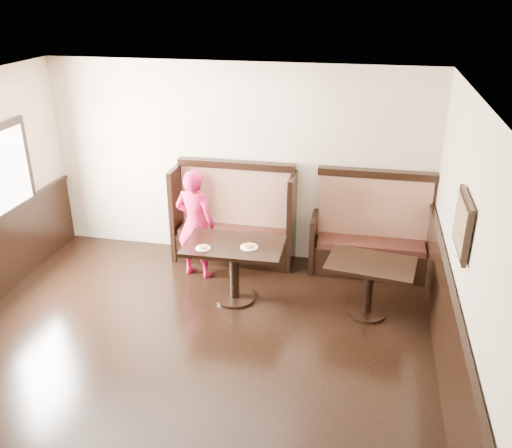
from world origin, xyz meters
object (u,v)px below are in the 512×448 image
(booth_main, at_px, (235,225))
(child, at_px, (195,224))
(booth_neighbor, at_px, (371,240))
(table_neighbor, at_px, (370,276))
(table_main, at_px, (234,257))

(booth_main, relative_size, child, 1.14)
(booth_neighbor, height_order, child, child)
(table_neighbor, bearing_deg, booth_main, 158.27)
(table_main, distance_m, child, 0.85)
(booth_main, xyz_separation_m, child, (-0.39, -0.61, 0.24))
(booth_main, distance_m, table_neighbor, 2.25)
(booth_neighbor, height_order, table_neighbor, booth_neighbor)
(booth_main, bearing_deg, child, -122.87)
(child, bearing_deg, table_main, 151.04)
(booth_main, distance_m, child, 0.76)
(child, bearing_deg, booth_neighbor, -156.62)
(booth_main, xyz_separation_m, booth_neighbor, (1.95, -0.00, -0.05))
(booth_neighbor, distance_m, table_neighbor, 1.13)
(table_main, distance_m, table_neighbor, 1.68)
(table_neighbor, height_order, child, child)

